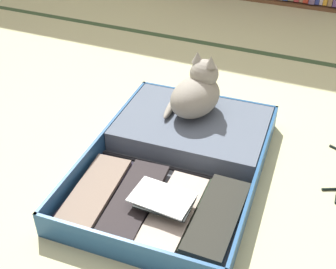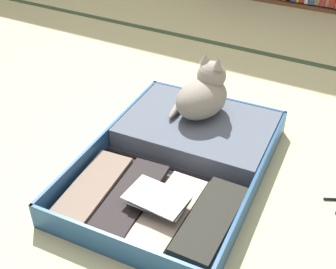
% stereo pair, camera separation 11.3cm
% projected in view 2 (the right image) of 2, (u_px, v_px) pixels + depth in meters
% --- Properties ---
extents(ground_plane, '(10.00, 10.00, 0.00)m').
position_uv_depth(ground_plane, '(157.00, 173.00, 1.75)').
color(ground_plane, '#C1C18E').
extents(tatami_border, '(4.80, 0.05, 0.00)m').
position_uv_depth(tatami_border, '(258.00, 52.00, 2.64)').
color(tatami_border, '#334B2C').
rests_on(tatami_border, ground_plane).
extents(open_suitcase, '(0.70, 0.96, 0.11)m').
position_uv_depth(open_suitcase, '(184.00, 154.00, 1.78)').
color(open_suitcase, navy).
rests_on(open_suitcase, ground_plane).
extents(black_cat, '(0.25, 0.30, 0.26)m').
position_uv_depth(black_cat, '(204.00, 94.00, 1.85)').
color(black_cat, gray).
rests_on(black_cat, open_suitcase).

